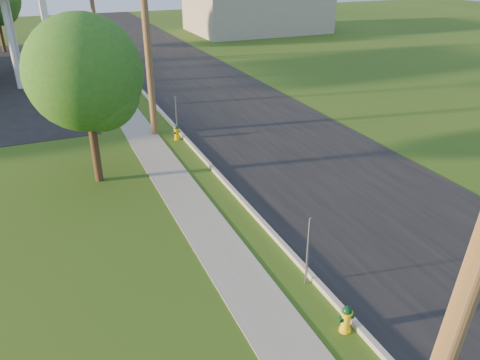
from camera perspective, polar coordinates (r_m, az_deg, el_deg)
name	(u,v)px	position (r m, az deg, el deg)	size (l,w,h in m)	color
road	(323,172)	(18.99, 10.12, 1.01)	(8.00, 120.00, 0.02)	black
curb	(231,188)	(17.24, -1.11, -1.00)	(0.15, 120.00, 0.15)	#A3A096
sidewalk	(186,198)	(16.77, -6.65, -2.25)	(1.50, 120.00, 0.03)	gray
utility_pole_mid	(146,27)	(21.95, -11.38, 17.79)	(1.40, 0.32, 9.80)	brown
sign_post_near	(308,252)	(12.22, 8.27, -8.67)	(0.05, 0.04, 2.00)	gray
sign_post_mid	(177,118)	(22.09, -7.73, 7.53)	(0.05, 0.04, 2.00)	gray
sign_post_far	(126,66)	(33.62, -13.78, 13.40)	(0.05, 0.04, 2.00)	gray
price_pylon	(43,7)	(26.86, -22.88, 18.82)	(0.34, 2.04, 6.85)	gray
distant_building	(257,12)	(54.79, 2.04, 19.76)	(14.00, 10.00, 4.00)	gray
tree_verge	(88,78)	(17.46, -18.05, 11.77)	(4.08, 4.08, 6.19)	#392518
hydrant_near	(346,319)	(11.41, 12.82, -16.17)	(0.38, 0.34, 0.73)	yellow
hydrant_mid	(177,133)	(22.10, -7.74, 5.76)	(0.37, 0.33, 0.72)	#EBB600
hydrant_far	(126,81)	(32.16, -13.72, 11.65)	(0.37, 0.33, 0.70)	yellow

